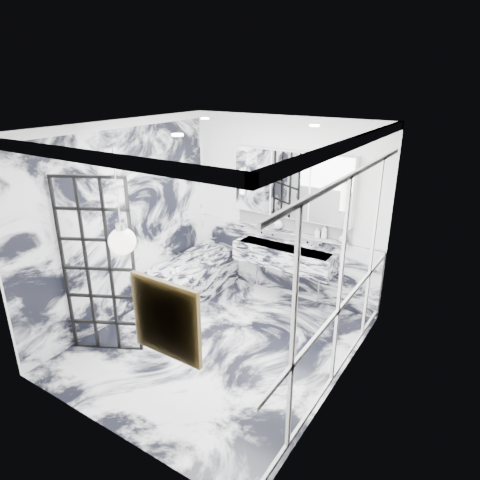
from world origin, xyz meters
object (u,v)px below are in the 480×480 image
Objects in this scene: crittall_door at (99,269)px; bathtub at (191,278)px; trough_sink at (284,256)px; mirror_cabinet at (292,185)px.

crittall_door is 1.94m from bathtub.
trough_sink is (1.30, 2.40, -0.40)m from crittall_door.
mirror_cabinet is 1.15× the size of bathtub.
crittall_door is 2.76m from trough_sink.
bathtub is (-1.32, -0.83, -1.54)m from mirror_cabinet.
bathtub is (-1.33, -0.66, -0.45)m from trough_sink.
trough_sink is at bearing 34.16° from crittall_door.
mirror_cabinet is at bearing 35.77° from crittall_door.
trough_sink is at bearing 26.48° from bathtub.
trough_sink is 0.84× the size of mirror_cabinet.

